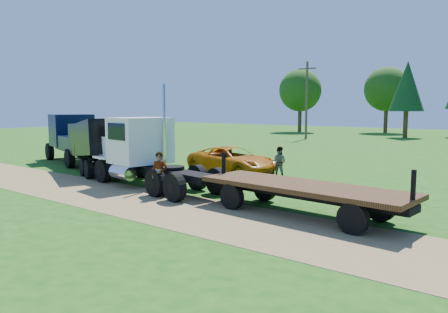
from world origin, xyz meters
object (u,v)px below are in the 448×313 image
Objects in this scene: navy_truck at (75,138)px; spectator_a at (159,175)px; orange_pickup at (232,160)px; black_dump_truck at (96,142)px; white_semi_tractor at (141,151)px; flatbed_trailer at (302,191)px.

navy_truck is 4.02× the size of spectator_a.
orange_pickup is 2.87× the size of spectator_a.
black_dump_truck reaches higher than spectator_a.
navy_truck reaches higher than orange_pickup.
white_semi_tractor reaches higher than orange_pickup.
black_dump_truck is 0.96× the size of navy_truck.
spectator_a reaches higher than orange_pickup.
spectator_a is (13.24, -4.55, -0.71)m from navy_truck.
flatbed_trailer is at bearing 6.80° from navy_truck.
orange_pickup is 7.19m from spectator_a.
flatbed_trailer reaches higher than spectator_a.
navy_truck is 19.62m from flatbed_trailer.
orange_pickup is 0.71× the size of flatbed_trailer.
orange_pickup is at bearing 75.83° from spectator_a.
black_dump_truck reaches higher than orange_pickup.
orange_pickup is at bearing 55.22° from black_dump_truck.
navy_truck is at bearing 173.46° from flatbed_trailer.
navy_truck is at bearing 172.78° from white_semi_tractor.
navy_truck reaches higher than spectator_a.
navy_truck is (-5.11, 1.88, -0.08)m from black_dump_truck.
orange_pickup is (6.52, 4.33, -0.98)m from black_dump_truck.
white_semi_tractor is 4.29× the size of spectator_a.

